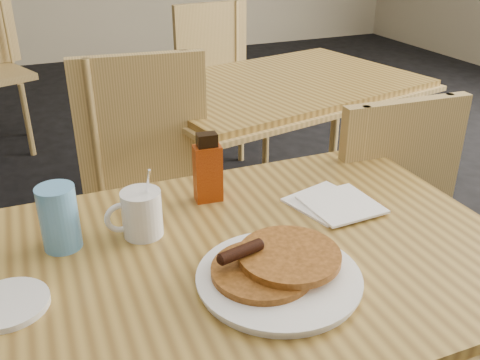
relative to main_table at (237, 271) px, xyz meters
name	(u,v)px	position (x,y,z in m)	size (l,w,h in m)	color
main_table	(237,271)	(0.00, 0.00, 0.00)	(1.23, 0.84, 0.75)	#A8843B
neighbor_table	(280,90)	(0.67, 1.13, 0.00)	(1.32, 1.03, 0.75)	#A8843B
chair_main_far	(153,178)	(0.01, 0.75, -0.12)	(0.49, 0.49, 0.98)	tan
chair_neighbor_far	(218,77)	(0.68, 1.90, -0.13)	(0.48, 0.48, 0.96)	tan
chair_neighbor_near	(375,199)	(0.66, 0.40, -0.17)	(0.43, 0.43, 0.91)	tan
pancake_plate	(277,273)	(0.04, -0.11, 0.06)	(0.31, 0.31, 0.07)	white
coffee_mug	(141,213)	(-0.16, 0.15, 0.10)	(0.12, 0.09, 0.16)	white
syrup_bottle	(208,170)	(0.03, 0.25, 0.12)	(0.07, 0.05, 0.17)	maroon
napkin_stack	(334,203)	(0.30, 0.10, 0.05)	(0.20, 0.21, 0.01)	white
blue_tumbler	(59,218)	(-0.33, 0.17, 0.11)	(0.08, 0.08, 0.14)	#5FA4DF
side_saucer	(8,304)	(-0.44, 0.00, 0.05)	(0.15, 0.15, 0.01)	white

